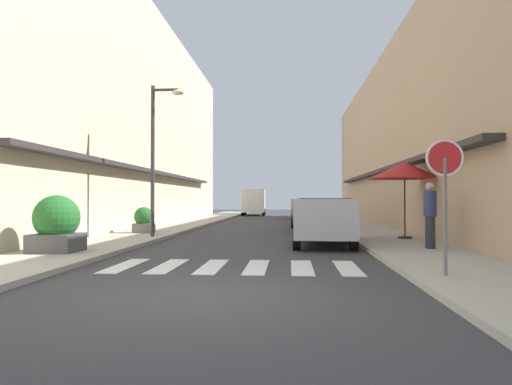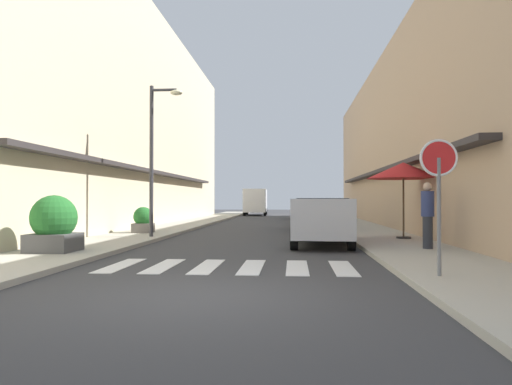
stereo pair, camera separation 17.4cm
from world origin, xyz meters
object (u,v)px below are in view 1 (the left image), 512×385
Objects in this scene: parked_car_mid at (312,211)px; planter_midblock at (144,220)px; round_street_sign at (445,171)px; cafe_umbrella at (405,171)px; planter_corner at (57,224)px; parked_car_distant at (304,206)px; delivery_van at (254,200)px; parked_car_near at (323,216)px; pedestrian_walking_near at (430,213)px; parked_car_far at (308,208)px; street_lamp at (158,144)px.

parked_car_mid is 7.64m from planter_midblock.
round_street_sign is 0.92× the size of cafe_umbrella.
planter_midblock is at bearing 89.43° from planter_corner.
delivery_van is (-4.28, 7.86, 0.48)m from parked_car_distant.
delivery_van is (-4.28, 27.65, 0.48)m from parked_car_near.
parked_car_mid is 9.20m from pedestrian_walking_near.
delivery_van is 31.02m from planter_corner.
planter_corner is (-8.52, 3.07, -1.11)m from round_street_sign.
parked_car_far is 19.24m from round_street_sign.
planter_midblock is (-6.82, -3.44, -0.31)m from parked_car_mid.
parked_car_near is 12.83m from parked_car_far.
planter_corner reaches higher than planter_midblock.
parked_car_distant is at bearing 67.21° from planter_midblock.
delivery_van is at bearing 101.70° from parked_car_mid.
street_lamp reaches higher than planter_corner.
parked_car_far is 6.97m from parked_car_distant.
parked_car_mid is 5.83m from parked_car_far.
round_street_sign is at bearing -86.42° from parked_car_distant.
cafe_umbrella is 3.55m from pedestrian_walking_near.
pedestrian_walking_near is (2.71, -8.79, 0.13)m from parked_car_mid.
parked_car_near is 27.99m from delivery_van.
delivery_van is 26.14m from street_lamp.
planter_corner is (-6.89, -10.24, -0.12)m from parked_car_mid.
planter_midblock is (-6.82, -16.24, -0.31)m from parked_car_distant.
pedestrian_walking_near is (-0.13, -3.29, -1.34)m from cafe_umbrella.
parked_car_far is at bearing 104.05° from cafe_umbrella.
parked_car_mid is 1.00× the size of parked_car_distant.
parked_car_far is (0.00, 12.83, -0.00)m from parked_car_near.
parked_car_mid is 4.32× the size of planter_midblock.
planter_midblock is at bearing -153.27° from parked_car_mid.
parked_car_near is 6.60m from round_street_sign.
parked_car_near is 6.43m from street_lamp.
round_street_sign reaches higher than parked_car_distant.
street_lamp is 3.76× the size of planter_corner.
cafe_umbrella is (2.84, -18.31, 1.48)m from parked_car_distant.
parked_car_far is at bearing 63.02° from street_lamp.
pedestrian_walking_near is (9.53, -5.35, 0.44)m from planter_midblock.
delivery_van is 2.32× the size of round_street_sign.
delivery_van is at bearing 118.57° from parked_car_distant.
parked_car_far is at bearing 90.00° from parked_car_near.
street_lamp reaches higher than parked_car_near.
street_lamp is (-1.43, -26.03, 1.99)m from delivery_van.
delivery_van is at bearing -78.60° from pedestrian_walking_near.
round_street_sign reaches higher than parked_car_near.
planter_midblock is (-1.12, 1.94, -2.78)m from street_lamp.
parked_car_far is 4.13× the size of planter_midblock.
round_street_sign is (5.91, -33.97, 0.51)m from delivery_van.
parked_car_mid is 1.71× the size of cafe_umbrella.
pedestrian_walking_near is at bearing -76.65° from delivery_van.
parked_car_mid is 2.48× the size of pedestrian_walking_near.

